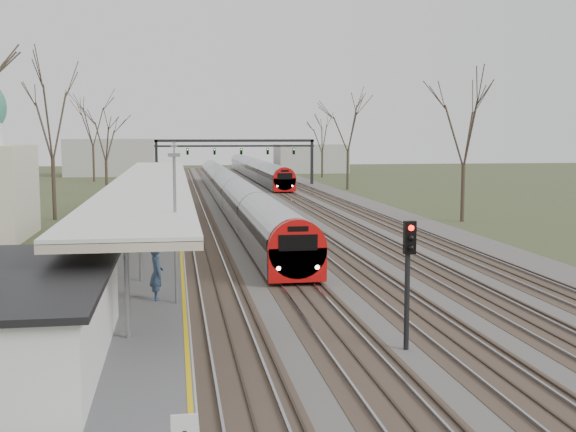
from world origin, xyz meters
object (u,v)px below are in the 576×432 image
(train_far, at_px, (255,169))
(signal_post, at_px, (408,266))
(train_near, at_px, (231,190))
(passenger, at_px, (157,273))

(train_far, distance_m, signal_post, 89.20)
(train_near, height_order, train_far, same)
(passenger, relative_size, signal_post, 0.47)
(train_far, bearing_deg, train_near, -99.44)
(train_far, xyz_separation_m, signal_post, (-5.25, -89.03, 1.25))
(train_near, xyz_separation_m, signal_post, (1.75, -46.94, 1.25))
(train_near, height_order, signal_post, signal_post)
(train_near, distance_m, passenger, 43.34)
(passenger, distance_m, signal_post, 8.63)
(train_near, bearing_deg, signal_post, -87.87)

